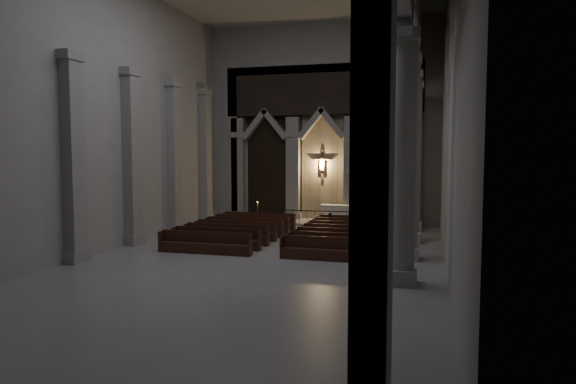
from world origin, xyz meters
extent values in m
plane|color=gray|center=(0.00, 0.00, 0.00)|extent=(24.00, 24.00, 0.00)
cube|color=#9E9B94|center=(0.00, 12.00, 6.00)|extent=(14.00, 0.10, 12.00)
cube|color=#9E9B94|center=(0.00, -12.00, 6.00)|extent=(14.00, 0.10, 12.00)
cube|color=#9E9B94|center=(-7.00, 0.00, 6.00)|extent=(0.10, 24.00, 12.00)
cube|color=#9E9B94|center=(7.00, 0.00, 6.00)|extent=(0.10, 24.00, 12.00)
cube|color=gray|center=(-5.40, 11.50, 3.20)|extent=(0.80, 0.50, 6.40)
cube|color=gray|center=(-5.40, 11.50, 0.25)|extent=(1.05, 0.70, 0.50)
cube|color=gray|center=(-5.40, 11.50, 5.35)|extent=(1.00, 0.65, 0.35)
cube|color=gray|center=(-1.80, 11.50, 3.20)|extent=(0.80, 0.50, 6.40)
cube|color=gray|center=(-1.80, 11.50, 0.25)|extent=(1.05, 0.70, 0.50)
cube|color=gray|center=(-1.80, 11.50, 5.35)|extent=(1.00, 0.65, 0.35)
cube|color=gray|center=(1.80, 11.50, 3.20)|extent=(0.80, 0.50, 6.40)
cube|color=gray|center=(1.80, 11.50, 0.25)|extent=(1.05, 0.70, 0.50)
cube|color=gray|center=(1.80, 11.50, 5.35)|extent=(1.00, 0.65, 0.35)
cube|color=gray|center=(5.40, 11.50, 3.20)|extent=(0.80, 0.50, 6.40)
cube|color=gray|center=(5.40, 11.50, 0.25)|extent=(1.05, 0.70, 0.50)
cube|color=gray|center=(5.40, 11.50, 5.35)|extent=(1.00, 0.65, 0.35)
cube|color=black|center=(-3.60, 11.85, 3.50)|extent=(2.60, 0.15, 7.00)
cube|color=tan|center=(0.00, 11.85, 3.50)|extent=(2.60, 0.15, 7.00)
cube|color=black|center=(3.60, 11.85, 3.50)|extent=(2.60, 0.15, 7.00)
cube|color=black|center=(0.00, 11.50, 8.00)|extent=(12.00, 0.50, 3.00)
cube|color=gray|center=(-6.20, 11.50, 4.50)|extent=(1.60, 0.50, 9.00)
cube|color=gray|center=(6.20, 11.50, 4.50)|extent=(1.60, 0.50, 9.00)
cube|color=gray|center=(0.00, 11.50, 10.50)|extent=(14.00, 0.50, 3.00)
plane|color=#EEAF6B|center=(0.00, 11.82, 3.50)|extent=(1.50, 0.00, 1.50)
cube|color=brown|center=(0.00, 11.73, 3.50)|extent=(0.13, 0.08, 1.80)
cube|color=brown|center=(0.00, 11.73, 3.85)|extent=(1.10, 0.08, 0.13)
cube|color=tan|center=(0.00, 11.67, 3.45)|extent=(0.26, 0.10, 0.60)
sphere|color=tan|center=(0.00, 11.67, 3.85)|extent=(0.17, 0.17, 0.17)
cylinder|color=tan|center=(-0.26, 11.67, 3.82)|extent=(0.45, 0.08, 0.08)
cylinder|color=tan|center=(0.26, 11.67, 3.82)|extent=(0.45, 0.08, 0.08)
cube|color=gray|center=(5.50, 9.50, 0.25)|extent=(1.00, 1.00, 0.50)
cylinder|color=gray|center=(5.50, 9.50, 4.00)|extent=(0.70, 0.70, 7.50)
cube|color=gray|center=(5.50, 9.50, 7.85)|extent=(0.95, 0.95, 0.35)
cube|color=gray|center=(5.50, 5.50, 0.25)|extent=(1.00, 1.00, 0.50)
cylinder|color=gray|center=(5.50, 5.50, 4.00)|extent=(0.70, 0.70, 7.50)
cube|color=gray|center=(5.50, 5.50, 7.85)|extent=(0.95, 0.95, 0.35)
cube|color=gray|center=(5.50, 1.50, 0.25)|extent=(1.00, 1.00, 0.50)
cylinder|color=gray|center=(5.50, 1.50, 4.00)|extent=(0.70, 0.70, 7.50)
cube|color=gray|center=(5.50, 1.50, 7.85)|extent=(0.95, 0.95, 0.35)
cube|color=gray|center=(5.50, -2.50, 0.25)|extent=(1.00, 1.00, 0.50)
cylinder|color=gray|center=(5.50, -2.50, 4.00)|extent=(0.70, 0.70, 7.50)
cube|color=gray|center=(5.50, -2.50, 7.85)|extent=(0.95, 0.95, 0.35)
cube|color=gray|center=(5.50, 11.40, 4.60)|extent=(0.55, 1.20, 9.20)
cube|color=gray|center=(5.50, -11.40, 4.60)|extent=(0.55, 1.20, 9.20)
cube|color=gray|center=(-6.75, 9.50, 0.25)|extent=(0.60, 1.00, 0.50)
cube|color=gray|center=(-6.75, 9.50, 4.00)|extent=(0.50, 0.80, 7.50)
cube|color=gray|center=(-6.75, 9.50, 7.85)|extent=(0.60, 1.00, 0.35)
cube|color=gray|center=(-6.75, 5.50, 0.25)|extent=(0.60, 1.00, 0.50)
cube|color=gray|center=(-6.75, 5.50, 4.00)|extent=(0.50, 0.80, 7.50)
cube|color=gray|center=(-6.75, 5.50, 7.85)|extent=(0.60, 1.00, 0.35)
cube|color=gray|center=(-6.75, 1.50, 0.25)|extent=(0.60, 1.00, 0.50)
cube|color=gray|center=(-6.75, 1.50, 4.00)|extent=(0.50, 0.80, 7.50)
cube|color=gray|center=(-6.75, 1.50, 7.85)|extent=(0.60, 1.00, 0.35)
cube|color=gray|center=(-6.75, -2.50, 0.25)|extent=(0.60, 1.00, 0.50)
cube|color=gray|center=(-6.75, -2.50, 4.00)|extent=(0.50, 0.80, 7.50)
cube|color=gray|center=(-6.75, -2.50, 7.85)|extent=(0.60, 1.00, 0.35)
cube|color=gray|center=(0.00, 10.60, 0.07)|extent=(8.50, 2.60, 0.15)
cube|color=beige|center=(1.02, 11.17, 0.61)|extent=(1.73, 0.67, 0.91)
cube|color=silver|center=(1.02, 11.17, 1.08)|extent=(1.87, 0.75, 0.04)
cube|color=black|center=(0.00, 9.62, 0.87)|extent=(4.58, 0.05, 0.05)
cube|color=black|center=(-2.29, 9.62, 0.46)|extent=(0.09, 0.09, 0.92)
cube|color=black|center=(2.29, 9.62, 0.46)|extent=(0.09, 0.09, 0.92)
cylinder|color=black|center=(-1.83, 9.62, 0.43)|extent=(0.02, 0.02, 0.84)
cylinder|color=black|center=(-1.37, 9.62, 0.43)|extent=(0.02, 0.02, 0.84)
cylinder|color=black|center=(-0.92, 9.62, 0.43)|extent=(0.02, 0.02, 0.84)
cylinder|color=black|center=(-0.46, 9.62, 0.43)|extent=(0.02, 0.02, 0.84)
cylinder|color=black|center=(0.00, 9.62, 0.43)|extent=(0.02, 0.02, 0.84)
cylinder|color=black|center=(0.46, 9.62, 0.43)|extent=(0.02, 0.02, 0.84)
cylinder|color=black|center=(0.92, 9.62, 0.43)|extent=(0.02, 0.02, 0.84)
cylinder|color=black|center=(1.37, 9.62, 0.43)|extent=(0.02, 0.02, 0.84)
cylinder|color=black|center=(1.83, 9.62, 0.43)|extent=(0.02, 0.02, 0.84)
cylinder|color=olive|center=(-3.41, 9.39, 0.02)|extent=(0.23, 0.23, 0.05)
cylinder|color=olive|center=(-3.41, 9.39, 0.56)|extent=(0.03, 0.03, 1.08)
cylinder|color=olive|center=(-3.41, 9.39, 1.11)|extent=(0.11, 0.11, 0.02)
cylinder|color=beige|center=(-3.41, 9.39, 1.20)|extent=(0.05, 0.05, 0.19)
sphere|color=#FFD859|center=(-3.41, 9.39, 1.32)|extent=(0.04, 0.04, 0.04)
cylinder|color=olive|center=(2.50, 9.70, 0.03)|extent=(0.27, 0.27, 0.06)
cylinder|color=olive|center=(2.50, 9.70, 0.68)|extent=(0.04, 0.04, 1.31)
cylinder|color=olive|center=(2.50, 9.70, 1.34)|extent=(0.14, 0.14, 0.02)
cylinder|color=beige|center=(2.50, 9.70, 1.46)|extent=(0.05, 0.05, 0.23)
sphere|color=#FFD859|center=(2.50, 9.70, 1.59)|extent=(0.05, 0.05, 0.05)
cube|color=black|center=(-2.70, 7.50, 0.22)|extent=(4.05, 0.39, 0.43)
cube|color=black|center=(-2.70, 7.68, 0.68)|extent=(4.05, 0.07, 0.48)
cube|color=black|center=(-4.73, 7.50, 0.43)|extent=(0.06, 0.43, 0.87)
cube|color=black|center=(-0.67, 7.50, 0.43)|extent=(0.06, 0.43, 0.87)
cube|color=black|center=(2.70, 7.50, 0.22)|extent=(4.05, 0.39, 0.43)
cube|color=black|center=(2.70, 7.68, 0.68)|extent=(4.05, 0.07, 0.48)
cube|color=black|center=(0.67, 7.50, 0.43)|extent=(0.06, 0.43, 0.87)
cube|color=black|center=(4.73, 7.50, 0.43)|extent=(0.06, 0.43, 0.87)
cube|color=black|center=(-2.70, 6.31, 0.22)|extent=(4.05, 0.39, 0.43)
cube|color=black|center=(-2.70, 6.50, 0.68)|extent=(4.05, 0.07, 0.48)
cube|color=black|center=(-4.73, 6.31, 0.43)|extent=(0.06, 0.43, 0.87)
cube|color=black|center=(-0.67, 6.31, 0.43)|extent=(0.06, 0.43, 0.87)
cube|color=black|center=(2.70, 6.31, 0.22)|extent=(4.05, 0.39, 0.43)
cube|color=black|center=(2.70, 6.50, 0.68)|extent=(4.05, 0.07, 0.48)
cube|color=black|center=(0.67, 6.31, 0.43)|extent=(0.06, 0.43, 0.87)
cube|color=black|center=(4.73, 6.31, 0.43)|extent=(0.06, 0.43, 0.87)
cube|color=black|center=(-2.70, 5.13, 0.22)|extent=(4.05, 0.39, 0.43)
cube|color=black|center=(-2.70, 5.31, 0.68)|extent=(4.05, 0.07, 0.48)
cube|color=black|center=(-4.73, 5.13, 0.43)|extent=(0.06, 0.43, 0.87)
cube|color=black|center=(-0.67, 5.13, 0.43)|extent=(0.06, 0.43, 0.87)
cube|color=black|center=(2.70, 5.13, 0.22)|extent=(4.05, 0.39, 0.43)
cube|color=black|center=(2.70, 5.31, 0.68)|extent=(4.05, 0.07, 0.48)
cube|color=black|center=(0.67, 5.13, 0.43)|extent=(0.06, 0.43, 0.87)
cube|color=black|center=(4.73, 5.13, 0.43)|extent=(0.06, 0.43, 0.87)
cube|color=black|center=(-2.70, 3.94, 0.22)|extent=(4.05, 0.39, 0.43)
cube|color=black|center=(-2.70, 4.13, 0.68)|extent=(4.05, 0.07, 0.48)
cube|color=black|center=(-4.73, 3.94, 0.43)|extent=(0.06, 0.43, 0.87)
cube|color=black|center=(-0.67, 3.94, 0.43)|extent=(0.06, 0.43, 0.87)
cube|color=black|center=(2.70, 3.94, 0.22)|extent=(4.05, 0.39, 0.43)
cube|color=black|center=(2.70, 4.13, 0.68)|extent=(4.05, 0.07, 0.48)
cube|color=black|center=(0.67, 3.94, 0.43)|extent=(0.06, 0.43, 0.87)
cube|color=black|center=(4.73, 3.94, 0.43)|extent=(0.06, 0.43, 0.87)
cube|color=black|center=(-2.70, 2.76, 0.22)|extent=(4.05, 0.39, 0.43)
cube|color=black|center=(-2.70, 2.94, 0.68)|extent=(4.05, 0.07, 0.48)
cube|color=black|center=(-4.73, 2.76, 0.43)|extent=(0.06, 0.43, 0.87)
cube|color=black|center=(-0.67, 2.76, 0.43)|extent=(0.06, 0.43, 0.87)
cube|color=black|center=(2.70, 2.76, 0.22)|extent=(4.05, 0.39, 0.43)
cube|color=black|center=(2.70, 2.94, 0.68)|extent=(4.05, 0.07, 0.48)
cube|color=black|center=(0.67, 2.76, 0.43)|extent=(0.06, 0.43, 0.87)
cube|color=black|center=(4.73, 2.76, 0.43)|extent=(0.06, 0.43, 0.87)
cube|color=black|center=(-2.70, 1.57, 0.22)|extent=(4.05, 0.39, 0.43)
cube|color=black|center=(-2.70, 1.76, 0.68)|extent=(4.05, 0.07, 0.48)
cube|color=black|center=(-4.73, 1.57, 0.43)|extent=(0.06, 0.43, 0.87)
cube|color=black|center=(-0.67, 1.57, 0.43)|extent=(0.06, 0.43, 0.87)
cube|color=black|center=(2.70, 1.57, 0.22)|extent=(4.05, 0.39, 0.43)
cube|color=black|center=(2.70, 1.76, 0.68)|extent=(4.05, 0.07, 0.48)
cube|color=black|center=(0.67, 1.57, 0.43)|extent=(0.06, 0.43, 0.87)
cube|color=black|center=(4.73, 1.57, 0.43)|extent=(0.06, 0.43, 0.87)
cube|color=black|center=(-2.70, 0.39, 0.22)|extent=(4.05, 0.39, 0.43)
cube|color=black|center=(-2.70, 0.57, 0.68)|extent=(4.05, 0.07, 0.48)
cube|color=black|center=(-4.73, 0.39, 0.43)|extent=(0.06, 0.43, 0.87)
cube|color=black|center=(-0.67, 0.39, 0.43)|extent=(0.06, 0.43, 0.87)
cube|color=black|center=(2.70, 0.39, 0.22)|extent=(4.05, 0.39, 0.43)
cube|color=black|center=(2.70, 0.57, 0.68)|extent=(4.05, 0.07, 0.48)
cube|color=black|center=(0.67, 0.39, 0.43)|extent=(0.06, 0.43, 0.87)
cube|color=black|center=(4.73, 0.39, 0.43)|extent=(0.06, 0.43, 0.87)
imported|color=black|center=(1.48, 6.66, 0.57)|extent=(0.49, 0.42, 1.15)
camera|label=1|loc=(6.30, -19.17, 4.23)|focal=32.00mm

